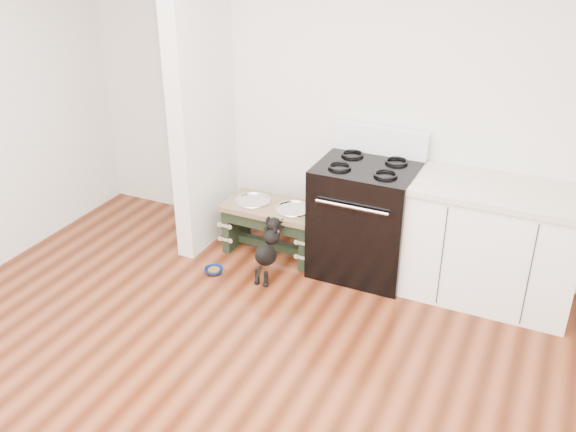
% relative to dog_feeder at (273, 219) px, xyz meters
% --- Properties ---
extents(room_shell, '(5.00, 5.00, 5.00)m').
position_rel_dog_feeder_xyz_m(room_shell, '(0.54, -2.09, 1.30)').
color(room_shell, silver).
rests_on(room_shell, ground).
extents(partition_wall, '(0.15, 0.80, 2.70)m').
position_rel_dog_feeder_xyz_m(partition_wall, '(-0.64, 0.01, 1.03)').
color(partition_wall, silver).
rests_on(partition_wall, ground).
extents(oven_range, '(0.76, 0.69, 1.14)m').
position_rel_dog_feeder_xyz_m(oven_range, '(0.79, 0.07, 0.16)').
color(oven_range, black).
rests_on(oven_range, ground).
extents(cabinet_run, '(1.24, 0.64, 0.91)m').
position_rel_dog_feeder_xyz_m(cabinet_run, '(1.77, 0.09, 0.13)').
color(cabinet_run, white).
rests_on(cabinet_run, ground).
extents(dog_feeder, '(0.81, 0.44, 0.46)m').
position_rel_dog_feeder_xyz_m(dog_feeder, '(0.00, 0.00, 0.00)').
color(dog_feeder, black).
rests_on(dog_feeder, ground).
extents(puppy, '(0.14, 0.42, 0.50)m').
position_rel_dog_feeder_xyz_m(puppy, '(0.15, -0.38, -0.05)').
color(puppy, black).
rests_on(puppy, ground).
extents(floor_bowl, '(0.17, 0.17, 0.05)m').
position_rel_dog_feeder_xyz_m(floor_bowl, '(-0.28, -0.51, -0.29)').
color(floor_bowl, navy).
rests_on(floor_bowl, ground).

